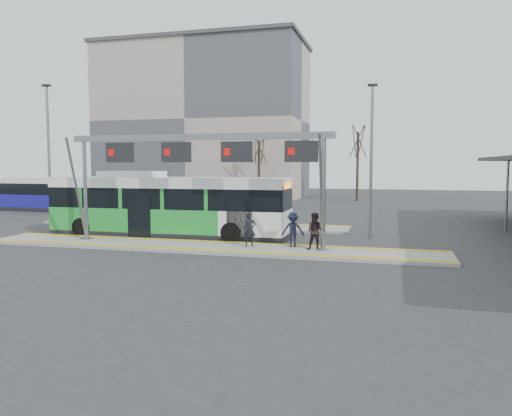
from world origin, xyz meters
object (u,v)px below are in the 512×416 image
Objects in this scene: passenger_a at (250,230)px; passenger_b at (316,232)px; gantry at (199,156)px; passenger_c at (293,230)px; hero_bus at (169,207)px.

passenger_b reaches higher than passenger_a.
gantry is 8.14× the size of passenger_c.
gantry is at bearing 174.90° from passenger_b.
passenger_b is at bearing -39.33° from passenger_c.
passenger_c is (4.42, 0.41, -3.35)m from gantry.
passenger_b is at bearing -19.92° from hero_bus.
passenger_c is at bearing 148.67° from passenger_b.
hero_bus reaches higher than passenger_a.
passenger_a is (2.47, 0.02, -3.37)m from gantry.
passenger_a is 0.98× the size of passenger_c.
passenger_a is 0.94× the size of passenger_b.
gantry is 5.56m from passenger_c.
hero_bus is 8.91m from passenger_b.
passenger_c is at bearing -18.33° from hero_bus.
gantry is at bearing -44.25° from hero_bus.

